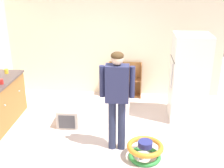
{
  "coord_description": "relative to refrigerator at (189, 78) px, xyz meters",
  "views": [
    {
      "loc": [
        0.51,
        -4.44,
        2.87
      ],
      "look_at": [
        0.12,
        0.35,
        1.0
      ],
      "focal_mm": 45.9,
      "sensor_mm": 36.0,
      "label": 1
    }
  ],
  "objects": [
    {
      "name": "baby_walker",
      "position": [
        -0.89,
        -1.51,
        -0.73
      ],
      "size": [
        0.6,
        0.6,
        0.32
      ],
      "color": "green",
      "rests_on": "ground"
    },
    {
      "name": "pet_carrier",
      "position": [
        -2.37,
        -0.46,
        -0.71
      ],
      "size": [
        0.42,
        0.55,
        0.36
      ],
      "color": "#BEB2A8",
      "rests_on": "ground"
    },
    {
      "name": "red_cup",
      "position": [
        -3.61,
        -0.66,
        0.06
      ],
      "size": [
        0.08,
        0.08,
        0.09
      ],
      "primitive_type": "cylinder",
      "color": "red",
      "rests_on": "kitchen_counter"
    },
    {
      "name": "back_wall",
      "position": [
        -1.61,
        1.25,
        0.46
      ],
      "size": [
        5.2,
        0.06,
        2.7
      ],
      "primitive_type": "cube",
      "color": "beige",
      "rests_on": "ground"
    },
    {
      "name": "refrigerator",
      "position": [
        0.0,
        0.0,
        0.0
      ],
      "size": [
        0.73,
        0.68,
        1.78
      ],
      "color": "white",
      "rests_on": "ground"
    },
    {
      "name": "standing_person",
      "position": [
        -1.37,
        -1.25,
        0.15
      ],
      "size": [
        0.57,
        0.22,
        1.74
      ],
      "color": "#2B3250",
      "rests_on": "ground"
    },
    {
      "name": "ground_plane",
      "position": [
        -1.61,
        -1.08,
        -0.89
      ],
      "size": [
        12.0,
        12.0,
        0.0
      ],
      "primitive_type": "plane",
      "color": "silver",
      "rests_on": "ground"
    },
    {
      "name": "bookshelf",
      "position": [
        -1.38,
        1.06,
        -0.52
      ],
      "size": [
        0.8,
        0.28,
        0.85
      ],
      "color": "#9A6337",
      "rests_on": "ground"
    },
    {
      "name": "yellow_cup",
      "position": [
        -3.77,
        -0.05,
        0.06
      ],
      "size": [
        0.08,
        0.08,
        0.09
      ],
      "primitive_type": "cylinder",
      "color": "yellow",
      "rests_on": "kitchen_counter"
    }
  ]
}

